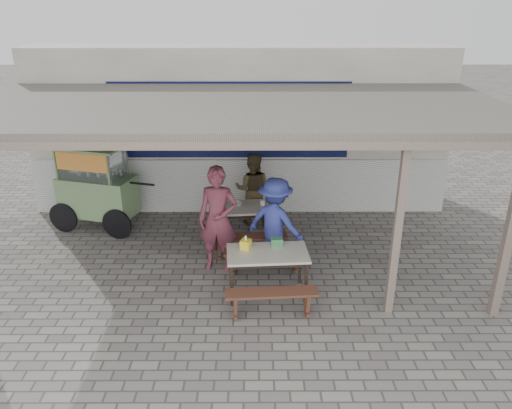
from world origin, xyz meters
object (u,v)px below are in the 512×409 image
object	(u,v)px
bench_right_wall	(264,256)
patron_wall_side	(253,189)
vendor_cart	(96,185)
patron_street_side	(218,219)
tissue_box	(246,244)
bench_left_wall	(243,213)
patron_right_table	(275,223)
donation_box	(277,242)
bench_left_street	(249,242)
bench_right_street	(271,298)
condiment_jar	(263,202)
table_left	(246,210)
table_right	(267,257)
condiment_bowl	(237,204)

from	to	relation	value
bench_right_wall	patron_wall_side	size ratio (longest dim) A/B	0.91
vendor_cart	patron_street_side	xyz separation A→B (m)	(2.58, -1.72, -0.00)
tissue_box	bench_right_wall	bearing A→B (deg)	60.53
bench_left_wall	bench_right_wall	distance (m)	1.90
patron_right_table	donation_box	xyz separation A→B (m)	(-0.01, -0.72, -0.00)
bench_left_street	bench_right_street	world-z (taller)	same
vendor_cart	condiment_jar	xyz separation A→B (m)	(3.35, -0.63, -0.14)
vendor_cart	donation_box	distance (m)	4.25
table_left	condiment_jar	world-z (taller)	condiment_jar
bench_left_wall	table_right	world-z (taller)	table_right
table_right	tissue_box	size ratio (longest dim) A/B	8.76
patron_right_table	condiment_bowl	size ratio (longest dim) A/B	8.29
patron_street_side	donation_box	distance (m)	1.16
bench_right_wall	vendor_cart	distance (m)	3.91
condiment_jar	bench_left_wall	bearing A→B (deg)	124.70
patron_right_table	tissue_box	distance (m)	0.97
bench_left_street	patron_wall_side	xyz separation A→B (m)	(0.07, 1.56, 0.43)
vendor_cart	table_left	bearing A→B (deg)	1.79
bench_right_wall	condiment_jar	xyz separation A→B (m)	(-0.00, 1.29, 0.47)
patron_right_table	condiment_bowl	distance (m)	1.21
table_left	table_right	bearing A→B (deg)	-84.35
vendor_cart	condiment_jar	world-z (taller)	vendor_cart
bench_left_wall	patron_street_side	distance (m)	1.80
table_right	patron_right_table	world-z (taller)	patron_right_table
bench_left_street	bench_right_wall	bearing A→B (deg)	-70.07
tissue_box	condiment_bowl	xyz separation A→B (m)	(-0.20, 1.81, -0.05)
bench_right_street	table_right	bearing A→B (deg)	90.00
patron_wall_side	bench_right_street	bearing A→B (deg)	102.53
patron_right_table	donation_box	size ratio (longest dim) A/B	8.79
tissue_box	condiment_bowl	world-z (taller)	tissue_box
bench_right_street	tissue_box	bearing A→B (deg)	112.31
bench_right_wall	vendor_cart	bearing A→B (deg)	146.25
condiment_jar	condiment_bowl	bearing A→B (deg)	179.77
bench_left_street	patron_street_side	bearing A→B (deg)	-151.82
bench_right_wall	bench_left_street	bearing A→B (deg)	111.70
patron_street_side	bench_left_wall	bearing A→B (deg)	85.56
bench_left_street	patron_street_side	distance (m)	0.86
table_left	patron_right_table	xyz separation A→B (m)	(0.53, -0.90, 0.15)
bench_left_wall	bench_right_street	distance (m)	3.19
bench_left_street	condiment_bowl	xyz separation A→B (m)	(-0.24, 0.74, 0.44)
condiment_jar	table_right	bearing A→B (deg)	-88.63
bench_right_street	bench_right_wall	size ratio (longest dim) A/B	1.00
bench_right_wall	tissue_box	distance (m)	0.78
bench_left_street	patron_right_table	size ratio (longest dim) A/B	0.86
bench_left_wall	condiment_jar	distance (m)	0.83
patron_street_side	donation_box	xyz separation A→B (m)	(0.97, -0.62, -0.12)
table_left	condiment_bowl	xyz separation A→B (m)	(-0.17, 0.09, 0.10)
bench_left_street	donation_box	bearing A→B (deg)	-70.30
table_left	patron_right_table	world-z (taller)	patron_right_table
bench_left_wall	patron_right_table	world-z (taller)	patron_right_table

